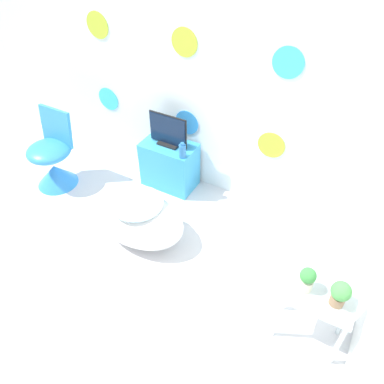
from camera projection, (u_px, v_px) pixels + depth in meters
name	position (u px, v px, depth m)	size (l,w,h in m)	color
ground_plane	(84.00, 287.00, 3.18)	(12.00, 12.00, 0.00)	silver
wall_back_dotted	(185.00, 65.00, 3.47)	(5.18, 0.05, 2.60)	white
bathtub	(139.00, 219.00, 3.48)	(0.90, 0.58, 0.45)	white
chair	(53.00, 162.00, 4.04)	(0.46, 0.46, 0.84)	#338CE0
tv_cabinet	(170.00, 165.00, 4.04)	(0.57, 0.35, 0.52)	#389ED6
tv	(168.00, 132.00, 3.77)	(0.43, 0.12, 0.34)	black
vase	(182.00, 151.00, 3.66)	(0.07, 0.07, 0.17)	#2D72B7
side_table	(316.00, 304.00, 2.60)	(0.49, 0.31, 0.51)	silver
potted_plant_left	(307.00, 279.00, 2.51)	(0.11, 0.11, 0.20)	beige
potted_plant_right	(340.00, 293.00, 2.42)	(0.13, 0.13, 0.21)	#8C6B4C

